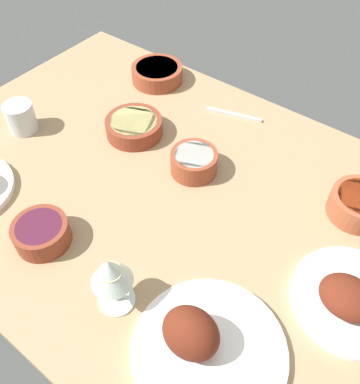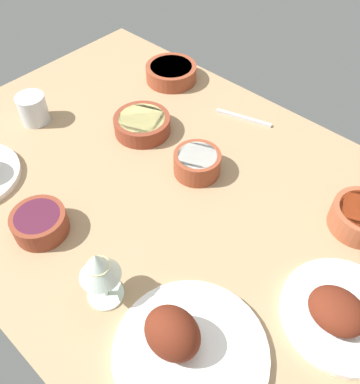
{
  "view_description": "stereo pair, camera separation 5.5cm",
  "coord_description": "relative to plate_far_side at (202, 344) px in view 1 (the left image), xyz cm",
  "views": [
    {
      "loc": [
        -37.1,
        48.54,
        75.94
      ],
      "look_at": [
        0.0,
        0.0,
        6.0
      ],
      "focal_mm": 38.15,
      "sensor_mm": 36.0,
      "label": 1
    },
    {
      "loc": [
        -41.29,
        45.02,
        75.94
      ],
      "look_at": [
        0.0,
        0.0,
        6.0
      ],
      "focal_mm": 38.15,
      "sensor_mm": 36.0,
      "label": 2
    }
  ],
  "objects": [
    {
      "name": "dining_table",
      "position": [
        24.24,
        -25.52,
        -4.67
      ],
      "size": [
        140.0,
        90.0,
        4.0
      ],
      "primitive_type": "cube",
      "color": "tan",
      "rests_on": "ground"
    },
    {
      "name": "plate_far_side",
      "position": [
        0.0,
        0.0,
        0.0
      ],
      "size": [
        27.12,
        27.12,
        9.92
      ],
      "color": "white",
      "rests_on": "dining_table"
    },
    {
      "name": "plate_near_viewer",
      "position": [
        -16.85,
        -23.66,
        -0.47
      ],
      "size": [
        22.96,
        22.96,
        7.32
      ],
      "color": "white",
      "rests_on": "dining_table"
    },
    {
      "name": "bowl_pasta",
      "position": [
        58.56,
        -58.97,
        -0.04
      ],
      "size": [
        15.38,
        15.38,
        4.8
      ],
      "color": "brown",
      "rests_on": "dining_table"
    },
    {
      "name": "bowl_potatoes",
      "position": [
        47.61,
        -36.13,
        -0.19
      ],
      "size": [
        14.96,
        14.96,
        4.51
      ],
      "color": "brown",
      "rests_on": "dining_table"
    },
    {
      "name": "bowl_onions",
      "position": [
        39.88,
        1.4,
        0.13
      ],
      "size": [
        11.67,
        11.67,
        5.13
      ],
      "color": "brown",
      "rests_on": "dining_table"
    },
    {
      "name": "bowl_sauce",
      "position": [
        -9.67,
        -45.8,
        0.46
      ],
      "size": [
        12.94,
        12.94,
        5.76
      ],
      "color": "#A35133",
      "rests_on": "dining_table"
    },
    {
      "name": "bowl_cream",
      "position": [
        26.96,
        -34.58,
        0.34
      ],
      "size": [
        11.38,
        11.38,
        5.53
      ],
      "color": "brown",
      "rests_on": "dining_table"
    },
    {
      "name": "wine_glass",
      "position": [
        18.17,
        2.1,
        7.25
      ],
      "size": [
        7.6,
        7.6,
        14.0
      ],
      "color": "silver",
      "rests_on": "dining_table"
    },
    {
      "name": "water_tumbler",
      "position": [
        72.54,
        -19.42,
        1.25
      ],
      "size": [
        7.67,
        7.67,
        7.85
      ],
      "primitive_type": "cylinder",
      "color": "silver",
      "rests_on": "dining_table"
    },
    {
      "name": "spoon_loose",
      "position": [
        30.67,
        -58.65,
        -2.27
      ],
      "size": [
        15.63,
        5.51,
        0.8
      ],
      "primitive_type": "cube",
      "rotation": [
        0.0,
        0.0,
        0.29
      ],
      "color": "silver",
      "rests_on": "dining_table"
    }
  ]
}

